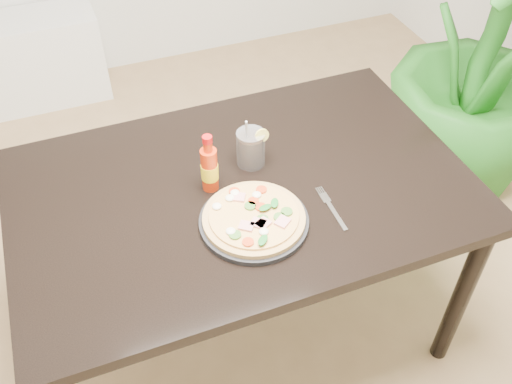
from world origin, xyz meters
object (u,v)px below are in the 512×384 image
object	(u,v)px
pizza	(254,217)
fork	(331,207)
hot_sauce_bottle	(209,168)
dining_table	(242,205)
cola_cup	(251,149)
houseplant	(487,54)
plate	(254,222)

from	to	relation	value
pizza	fork	bearing A→B (deg)	-5.51
hot_sauce_bottle	fork	size ratio (longest dim) A/B	1.05
dining_table	fork	bearing A→B (deg)	-41.08
cola_cup	houseplant	distance (m)	1.28
pizza	hot_sauce_bottle	distance (m)	0.21
pizza	cola_cup	distance (m)	0.27
plate	houseplant	size ratio (longest dim) A/B	0.23
pizza	cola_cup	world-z (taller)	cola_cup
dining_table	houseplant	xyz separation A→B (m)	(1.28, 0.46, 0.02)
pizza	hot_sauce_bottle	world-z (taller)	hot_sauce_bottle
hot_sauce_bottle	fork	world-z (taller)	hot_sauce_bottle
dining_table	pizza	bearing A→B (deg)	-98.11
fork	houseplant	distance (m)	1.25
plate	houseplant	distance (m)	1.45
hot_sauce_bottle	cola_cup	world-z (taller)	hot_sauce_bottle
pizza	houseplant	xyz separation A→B (m)	(1.31, 0.62, -0.09)
cola_cup	houseplant	size ratio (longest dim) A/B	0.13
pizza	houseplant	size ratio (longest dim) A/B	0.21
fork	houseplant	size ratio (longest dim) A/B	0.14
hot_sauce_bottle	cola_cup	bearing A→B (deg)	22.46
cola_cup	houseplant	bearing A→B (deg)	16.66
plate	houseplant	bearing A→B (deg)	25.30
pizza	cola_cup	bearing A→B (deg)	70.86
houseplant	fork	bearing A→B (deg)	-149.18
dining_table	cola_cup	distance (m)	0.18
dining_table	pizza	distance (m)	0.20
fork	dining_table	bearing A→B (deg)	140.14
dining_table	cola_cup	bearing A→B (deg)	54.60
pizza	fork	distance (m)	0.24
pizza	hot_sauce_bottle	xyz separation A→B (m)	(-0.07, 0.19, 0.05)
plate	cola_cup	size ratio (longest dim) A/B	1.75
dining_table	pizza	size ratio (longest dim) A/B	4.77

